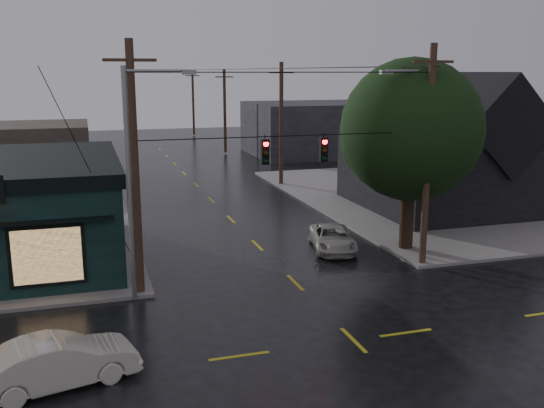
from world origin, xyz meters
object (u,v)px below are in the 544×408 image
object	(u,v)px
sedan_cream	(59,362)
suv_silver	(333,238)
utility_pole_nw	(141,295)
corner_tree	(411,130)
utility_pole_ne	(422,265)

from	to	relation	value
sedan_cream	suv_silver	size ratio (longest dim) A/B	1.03
utility_pole_nw	suv_silver	distance (m)	10.60
corner_tree	sedan_cream	xyz separation A→B (m)	(-16.42, -9.22, -5.38)
sedan_cream	suv_silver	bearing A→B (deg)	-65.54
corner_tree	sedan_cream	bearing A→B (deg)	-150.68
utility_pole_ne	suv_silver	xyz separation A→B (m)	(-3.04, 3.59, 0.61)
corner_tree	utility_pole_nw	world-z (taller)	corner_tree
corner_tree	utility_pole_ne	distance (m)	6.61
corner_tree	utility_pole_nw	xyz separation A→B (m)	(-13.50, -2.46, -6.12)
utility_pole_ne	suv_silver	world-z (taller)	utility_pole_ne
utility_pole_nw	suv_silver	xyz separation A→B (m)	(9.96, 3.59, 0.61)
sedan_cream	utility_pole_nw	bearing A→B (deg)	-37.71
suv_silver	utility_pole_nw	bearing A→B (deg)	-146.57
suv_silver	utility_pole_ne	bearing A→B (deg)	-36.09
utility_pole_nw	corner_tree	bearing A→B (deg)	10.32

